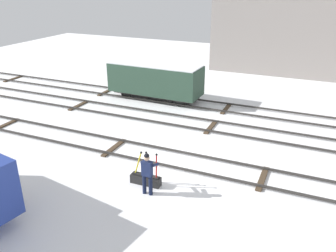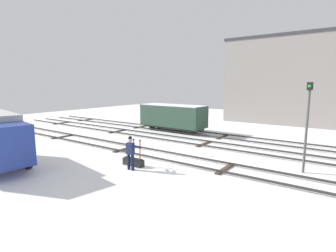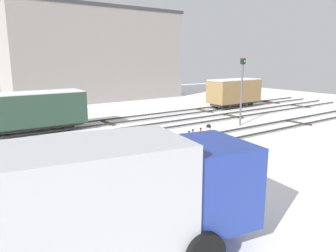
# 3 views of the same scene
# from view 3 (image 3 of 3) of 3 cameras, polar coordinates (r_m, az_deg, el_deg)

# --- Properties ---
(ground_plane) EXTENTS (60.00, 60.00, 0.00)m
(ground_plane) POSITION_cam_3_polar(r_m,az_deg,el_deg) (15.95, 1.00, -3.94)
(ground_plane) COLOR white
(track_main_line) EXTENTS (44.00, 1.94, 0.18)m
(track_main_line) POSITION_cam_3_polar(r_m,az_deg,el_deg) (15.92, 1.01, -3.58)
(track_main_line) COLOR #2D2B28
(track_main_line) RESTS_ON ground_plane
(track_siding_near) EXTENTS (44.00, 1.94, 0.18)m
(track_siding_near) POSITION_cam_3_polar(r_m,az_deg,el_deg) (19.45, -6.61, -0.76)
(track_siding_near) COLOR #2D2B28
(track_siding_near) RESTS_ON ground_plane
(track_siding_far) EXTENTS (44.00, 1.94, 0.18)m
(track_siding_far) POSITION_cam_3_polar(r_m,az_deg,el_deg) (22.23, -10.61, 0.72)
(track_siding_far) COLOR #2D2B28
(track_siding_far) RESTS_ON ground_plane
(switch_lever_frame) EXTENTS (1.24, 0.37, 1.45)m
(switch_lever_frame) POSITION_cam_3_polar(r_m,az_deg,el_deg) (13.82, 4.21, -5.44)
(switch_lever_frame) COLOR black
(switch_lever_frame) RESTS_ON ground_plane
(rail_worker) EXTENTS (0.54, 0.65, 1.72)m
(rail_worker) POSITION_cam_3_polar(r_m,az_deg,el_deg) (13.45, 7.04, -2.80)
(rail_worker) COLOR #111831
(rail_worker) RESTS_ON ground_plane
(delivery_truck) EXTENTS (6.31, 3.20, 2.74)m
(delivery_truck) POSITION_cam_3_polar(r_m,az_deg,el_deg) (7.00, -8.86, -11.82)
(delivery_truck) COLOR navy
(delivery_truck) RESTS_ON ground_plane
(signal_post) EXTENTS (0.24, 0.32, 4.34)m
(signal_post) POSITION_cam_3_polar(r_m,az_deg,el_deg) (21.35, 12.92, 6.97)
(signal_post) COLOR #4C4C4C
(signal_post) RESTS_ON ground_plane
(apartment_building) EXTENTS (17.95, 6.60, 9.34)m
(apartment_building) POSITION_cam_3_polar(r_m,az_deg,el_deg) (35.17, -12.64, 12.22)
(apartment_building) COLOR gray
(apartment_building) RESTS_ON ground_plane
(freight_car_mid_siding) EXTENTS (6.21, 2.28, 2.42)m
(freight_car_mid_siding) POSITION_cam_3_polar(r_m,az_deg,el_deg) (20.47, -23.19, 2.63)
(freight_car_mid_siding) COLOR #2D2B28
(freight_car_mid_siding) RESTS_ON ground_plane
(freight_car_near_switch) EXTENTS (5.06, 2.05, 2.51)m
(freight_car_near_switch) POSITION_cam_3_polar(r_m,az_deg,el_deg) (29.34, 11.65, 6.01)
(freight_car_near_switch) COLOR #2D2B28
(freight_car_near_switch) RESTS_ON ground_plane
(perched_bird_roof_right) EXTENTS (0.28, 0.18, 0.13)m
(perched_bird_roof_right) POSITION_cam_3_polar(r_m,az_deg,el_deg) (38.53, -2.18, 19.50)
(perched_bird_roof_right) COLOR #514C47
(perched_bird_roof_right) RESTS_ON apartment_building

